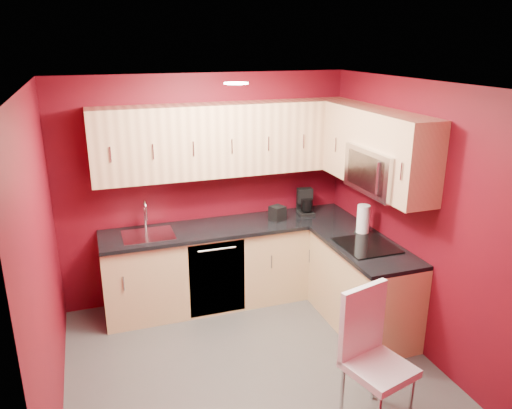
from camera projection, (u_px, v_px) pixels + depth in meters
floor at (249, 363)px, 4.57m from camera, size 3.20×3.20×0.00m
ceiling at (247, 84)px, 3.79m from camera, size 3.20×3.20×0.00m
wall_back at (206, 189)px, 5.53m from camera, size 3.20×0.00×3.20m
wall_front at (330, 331)px, 2.83m from camera, size 3.20×0.00×3.20m
wall_left at (43, 263)px, 3.69m from camera, size 0.00×3.00×3.00m
wall_right at (410, 216)px, 4.67m from camera, size 0.00×3.00×3.00m
base_cabinets_back at (232, 264)px, 5.58m from camera, size 2.80×0.60×0.87m
base_cabinets_right at (362, 287)px, 5.06m from camera, size 0.60×1.30×0.87m
countertop_back at (232, 227)px, 5.42m from camera, size 2.80×0.63×0.04m
countertop_right at (365, 246)px, 4.90m from camera, size 0.63×1.27×0.04m
upper_cabinets_back at (227, 139)px, 5.25m from camera, size 2.80×0.35×0.75m
upper_cabinets_right at (374, 141)px, 4.82m from camera, size 0.35×1.55×0.75m
microwave at (383, 170)px, 4.66m from camera, size 0.42×0.76×0.42m
cooktop at (367, 245)px, 4.86m from camera, size 0.50×0.55×0.01m
sink at (148, 231)px, 5.14m from camera, size 0.52×0.42×0.35m
dishwasher_front at (217, 279)px, 5.24m from camera, size 0.60×0.02×0.82m
downlight at (236, 83)px, 4.06m from camera, size 0.20×0.20×0.01m
coffee_maker at (306, 202)px, 5.72m from camera, size 0.20×0.25×0.29m
napkin_holder at (277, 213)px, 5.54m from camera, size 0.19×0.19×0.16m
paper_towel at (363, 219)px, 5.13m from camera, size 0.22×0.22×0.30m
dining_chair at (379, 361)px, 3.72m from camera, size 0.54×0.55×1.08m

